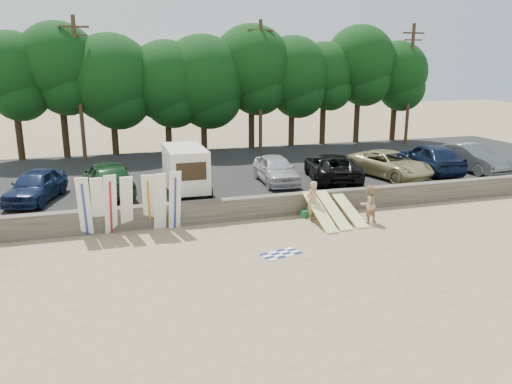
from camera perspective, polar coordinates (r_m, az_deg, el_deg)
ground at (r=21.07m, az=8.44°, el=-4.71°), size 120.00×120.00×0.00m
seawall at (r=23.52m, az=5.38°, el=-1.26°), size 44.00×0.50×1.00m
parking_lot at (r=30.41m, az=0.02°, el=2.18°), size 44.00×14.50×0.70m
treeline at (r=36.37m, az=-4.50°, el=13.49°), size 32.68×6.20×8.99m
utility_poles at (r=35.57m, az=0.52°, el=12.26°), size 25.80×0.26×9.00m
box_trailer at (r=24.24m, az=-8.08°, el=2.75°), size 2.09×3.64×2.29m
car_0 at (r=25.01m, az=-23.87°, el=0.68°), size 2.87×4.57×1.45m
car_1 at (r=24.92m, az=-16.55°, el=1.57°), size 2.65×5.17×1.68m
car_2 at (r=26.35m, az=2.28°, el=2.61°), size 1.95×4.37×1.46m
car_3 at (r=27.25m, az=8.67°, el=2.86°), size 3.58×5.68×1.46m
car_4 at (r=28.72m, az=15.04°, el=3.09°), size 3.60×5.57×1.43m
car_5 at (r=30.52m, az=19.18°, el=3.72°), size 2.35×5.15×1.71m
car_6 at (r=31.82m, az=23.33°, el=3.60°), size 2.16×4.85×1.55m
surfboard_upright_0 at (r=21.21m, az=-19.02°, el=-1.62°), size 0.55×0.65×2.55m
surfboard_upright_1 at (r=21.30m, az=-17.59°, el=-1.51°), size 0.50×0.82×2.50m
surfboard_upright_2 at (r=21.22m, az=-16.29°, el=-1.39°), size 0.59×0.63×2.56m
surfboard_upright_3 at (r=21.20m, az=-14.58°, el=-1.37°), size 0.57×0.87×2.50m
surfboard_upright_4 at (r=21.30m, az=-12.15°, el=-1.14°), size 0.58×0.86×2.50m
surfboard_upright_5 at (r=21.21m, az=-10.92°, el=-1.09°), size 0.55×0.72×2.54m
surfboard_upright_6 at (r=21.28m, az=-9.25°, el=-0.92°), size 0.58×0.61×2.57m
surfboard_low_0 at (r=22.07m, az=7.27°, el=-2.21°), size 0.56×2.83×1.14m
surfboard_low_1 at (r=22.51m, az=8.78°, el=-2.02°), size 0.56×2.85×1.07m
surfboard_low_2 at (r=22.95m, az=10.49°, el=-1.88°), size 0.56×2.88×0.99m
beachgoer_a at (r=22.51m, az=6.45°, el=-0.98°), size 0.77×0.67×1.79m
beachgoer_b at (r=22.53m, az=12.69°, el=-1.36°), size 0.95×0.82×1.70m
cooler at (r=23.05m, az=5.68°, el=-2.49°), size 0.44×0.38×0.32m
gear_bag at (r=23.35m, az=9.55°, el=-2.53°), size 0.35×0.32×0.22m
beach_towel at (r=18.73m, az=2.87°, el=-7.06°), size 1.84×1.84×0.00m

